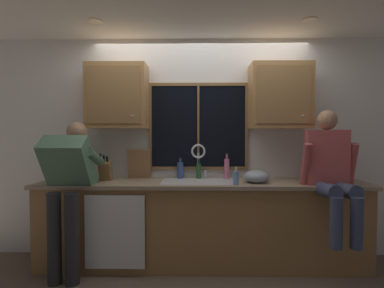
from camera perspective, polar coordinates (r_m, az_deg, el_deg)
The scene contains 25 objects.
back_wall at distance 3.67m, azimuth 1.71°, elevation -0.63°, with size 5.89×0.12×2.55m, color silver.
ceiling_downlight_left at distance 3.35m, azimuth -17.62°, elevation 21.04°, with size 0.14×0.14×0.01m, color #FFEAB2.
ceiling_downlight_right at distance 3.38m, azimuth 21.20°, elevation 20.84°, with size 0.14×0.14×0.01m, color #FFEAB2.
window_glass at distance 3.60m, azimuth 1.19°, elevation 3.29°, with size 1.10×0.02×0.95m, color black.
window_frame_top at distance 3.64m, azimuth 1.19°, elevation 11.08°, with size 1.17×0.02×0.04m, color brown.
window_frame_bottom at distance 3.61m, azimuth 1.18°, elevation -4.53°, with size 1.17×0.02×0.04m, color brown.
window_frame_left at distance 3.63m, azimuth -7.81°, elevation 3.26°, with size 0.04×0.02×0.95m, color brown.
window_frame_right at distance 3.64m, azimuth 10.18°, elevation 3.25°, with size 0.04×0.02×0.95m, color brown.
window_mullion_center at distance 3.59m, azimuth 1.19°, elevation 3.30°, with size 0.02×0.02×0.95m, color brown.
lower_cabinet_run at distance 3.47m, azimuth 1.77°, elevation -14.83°, with size 3.49×0.58×0.88m, color olive.
countertop at distance 3.34m, azimuth 1.78°, elevation -7.37°, with size 3.55×0.62×0.04m, color gray.
dishwasher_front at distance 3.27m, azimuth -14.23°, elevation -15.65°, with size 0.60×0.02×0.74m, color white.
upper_cabinet_left at distance 3.58m, azimuth -13.74°, elevation 8.62°, with size 0.66×0.36×0.72m.
upper_cabinet_right at distance 3.58m, azimuth 16.12°, elevation 8.59°, with size 0.66×0.36×0.72m.
sink at distance 3.37m, azimuth 1.19°, elevation -8.64°, with size 0.80×0.46×0.21m.
faucet at distance 3.50m, azimuth 1.31°, elevation -2.43°, with size 0.18×0.09×0.40m.
person_standing at distance 3.29m, azimuth -22.05°, elevation -6.58°, with size 0.53×0.69×1.56m.
person_sitting_on_counter at distance 3.33m, azimuth 24.49°, elevation -4.05°, with size 0.54×0.62×1.26m.
knife_block at distance 3.55m, azimuth -15.86°, elevation -4.79°, with size 0.12×0.18×0.32m.
cutting_board at distance 3.60m, azimuth -9.86°, elevation -3.67°, with size 0.26×0.02×0.35m, color #997047.
mixing_bowl at distance 3.34m, azimuth 11.95°, elevation -6.00°, with size 0.27×0.27×0.14m, color #8C99A8.
soap_dispenser at distance 3.16m, azimuth 8.21°, elevation -6.27°, with size 0.06×0.07×0.19m.
bottle_green_glass at distance 3.56m, azimuth -2.21°, elevation -4.83°, with size 0.07×0.07×0.24m.
bottle_tall_clear at distance 3.53m, azimuth 6.51°, elevation -4.53°, with size 0.06×0.06×0.30m.
bottle_amber_small at distance 3.55m, azimuth 1.25°, elevation -4.96°, with size 0.05×0.05×0.23m.
Camera 1 is at (-0.05, -3.61, 1.45)m, focal length 28.54 mm.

